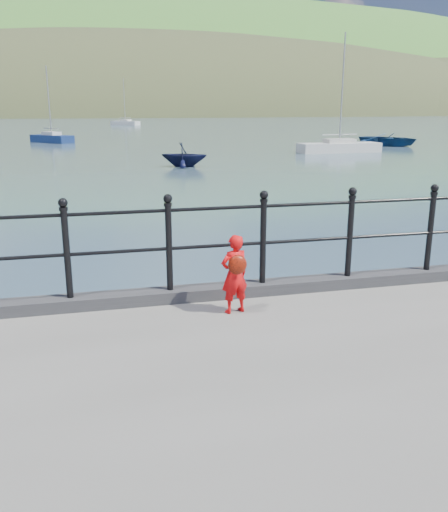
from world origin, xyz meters
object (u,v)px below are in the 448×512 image
object	(u,v)px
child	(235,273)
sailboat_deep	(125,123)
launch_navy	(184,155)
launch_blue	(389,139)
sailboat_near	(339,148)
sailboat_port	(52,139)
railing	(217,234)

from	to	relation	value
child	sailboat_deep	size ratio (longest dim) A/B	0.12
child	launch_navy	xyz separation A→B (m)	(3.62, 24.90, -0.80)
launch_blue	launch_navy	xyz separation A→B (m)	(-20.06, -12.42, 0.13)
launch_navy	sailboat_near	size ratio (longest dim) A/B	0.30
child	sailboat_near	world-z (taller)	sailboat_near
launch_blue	sailboat_deep	world-z (taller)	sailboat_deep
child	launch_navy	distance (m)	25.18
child	sailboat_port	bearing A→B (deg)	-99.15
railing	launch_navy	world-z (taller)	railing
sailboat_port	sailboat_deep	bearing A→B (deg)	127.78
launch_navy	sailboat_near	xyz separation A→B (m)	(12.79, 6.89, -0.34)
launch_blue	sailboat_deep	xyz separation A→B (m)	(-18.80, 57.31, -0.21)
railing	child	world-z (taller)	railing
launch_blue	sailboat_deep	distance (m)	60.31
child	sailboat_port	xyz separation A→B (m)	(-4.95, 48.48, -1.14)
child	launch_blue	distance (m)	44.21
child	sailboat_near	distance (m)	35.80
sailboat_deep	launch_blue	bearing A→B (deg)	-29.97
railing	sailboat_port	bearing A→B (deg)	95.80
sailboat_near	launch_blue	bearing A→B (deg)	34.38
launch_blue	railing	bearing A→B (deg)	-149.62
sailboat_deep	launch_navy	bearing A→B (deg)	-49.17
railing	sailboat_deep	xyz separation A→B (m)	(4.96, 94.06, -1.48)
launch_navy	railing	bearing A→B (deg)	-166.61
launch_navy	sailboat_deep	xyz separation A→B (m)	(1.26, 69.73, -0.34)
sailboat_port	sailboat_near	bearing A→B (deg)	11.81
launch_navy	sailboat_port	size ratio (longest dim) A/B	0.36
railing	child	xyz separation A→B (m)	(0.08, -0.57, -0.34)
launch_navy	sailboat_deep	bearing A→B (deg)	21.00
sailboat_near	sailboat_deep	xyz separation A→B (m)	(-11.53, 62.83, 0.00)
railing	launch_blue	distance (m)	43.78
launch_navy	sailboat_deep	size ratio (longest dim) A/B	0.32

